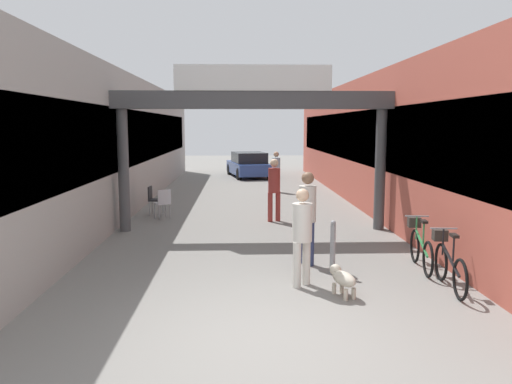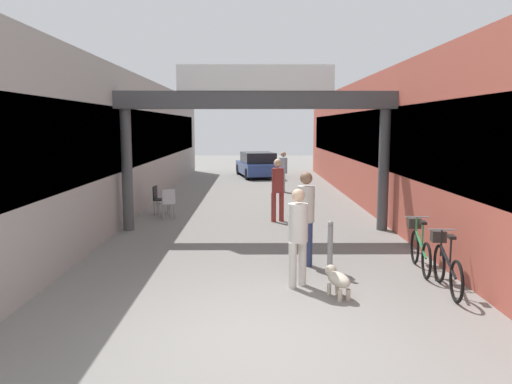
{
  "view_description": "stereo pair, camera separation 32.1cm",
  "coord_description": "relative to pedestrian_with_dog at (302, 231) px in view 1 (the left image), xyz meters",
  "views": [
    {
      "loc": [
        -0.38,
        -6.32,
        2.73
      ],
      "look_at": [
        0.0,
        4.45,
        1.3
      ],
      "focal_mm": 35.0,
      "sensor_mm": 36.0,
      "label": 1
    },
    {
      "loc": [
        -0.06,
        -6.33,
        2.73
      ],
      "look_at": [
        0.0,
        4.45,
        1.3
      ],
      "focal_mm": 35.0,
      "sensor_mm": 36.0,
      "label": 2
    }
  ],
  "objects": [
    {
      "name": "pedestrian_companion",
      "position": [
        0.27,
        1.35,
        0.1
      ],
      "size": [
        0.46,
        0.46,
        1.85
      ],
      "color": "navy",
      "rests_on": "ground_plane"
    },
    {
      "name": "bicycle_green_second",
      "position": [
        2.42,
        1.03,
        -0.53
      ],
      "size": [
        0.46,
        1.68,
        0.98
      ],
      "color": "black",
      "rests_on": "ground_plane"
    },
    {
      "name": "cafe_chair_aluminium_nearer",
      "position": [
        -3.29,
        6.28,
        -0.43
      ],
      "size": [
        0.55,
        0.55,
        0.89
      ],
      "color": "gray",
      "rests_on": "ground_plane"
    },
    {
      "name": "storefront_left",
      "position": [
        -5.79,
        9.06,
        1.18
      ],
      "size": [
        3.0,
        26.0,
        4.3
      ],
      "color": "#9E9993",
      "rests_on": "ground_plane"
    },
    {
      "name": "cafe_chair_black_farther",
      "position": [
        -3.69,
        7.0,
        -0.43
      ],
      "size": [
        0.43,
        0.43,
        0.89
      ],
      "color": "gray",
      "rests_on": "ground_plane"
    },
    {
      "name": "parked_car_blue",
      "position": [
        -0.52,
        18.51,
        -0.32
      ],
      "size": [
        2.45,
        4.25,
        1.33
      ],
      "color": "#2D478C",
      "rests_on": "ground_plane"
    },
    {
      "name": "bollard_post_metal",
      "position": [
        0.66,
        0.69,
        -0.45
      ],
      "size": [
        0.1,
        0.1,
        1.01
      ],
      "color": "gray",
      "rests_on": "ground_plane"
    },
    {
      "name": "bicycle_black_nearest",
      "position": [
        2.47,
        -0.18,
        -0.53
      ],
      "size": [
        0.46,
        1.69,
        0.98
      ],
      "color": "black",
      "rests_on": "ground_plane"
    },
    {
      "name": "ground_plane",
      "position": [
        -0.69,
        -1.94,
        -0.97
      ],
      "size": [
        80.0,
        80.0,
        0.0
      ],
      "primitive_type": "plane",
      "color": "gray"
    },
    {
      "name": "storefront_right",
      "position": [
        4.4,
        9.06,
        1.18
      ],
      "size": [
        3.0,
        26.0,
        4.3
      ],
      "color": "#B25142",
      "rests_on": "ground_plane"
    },
    {
      "name": "pedestrian_carrying_crate",
      "position": [
        -0.05,
        5.85,
        0.08
      ],
      "size": [
        0.43,
        0.43,
        1.81
      ],
      "color": "#99332D",
      "rests_on": "ground_plane"
    },
    {
      "name": "pedestrian_with_dog",
      "position": [
        0.0,
        0.0,
        0.0
      ],
      "size": [
        0.48,
        0.48,
        1.69
      ],
      "color": "silver",
      "rests_on": "ground_plane"
    },
    {
      "name": "arcade_sign_gateway",
      "position": [
        -0.69,
        4.66,
        2.08
      ],
      "size": [
        7.4,
        0.47,
        4.25
      ],
      "color": "#4C4C4F",
      "rests_on": "ground_plane"
    },
    {
      "name": "pedestrian_elderly_walking",
      "position": [
        0.49,
        12.27,
        -0.01
      ],
      "size": [
        0.35,
        0.38,
        1.68
      ],
      "color": "#8C9EB2",
      "rests_on": "ground_plane"
    },
    {
      "name": "dog_on_leash",
      "position": [
        0.6,
        -0.51,
        -0.68
      ],
      "size": [
        0.44,
        0.67,
        0.47
      ],
      "color": "beige",
      "rests_on": "ground_plane"
    }
  ]
}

